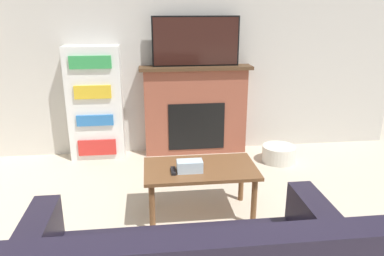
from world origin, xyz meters
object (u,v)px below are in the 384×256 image
at_px(tv, 196,41).
at_px(storage_basket, 279,154).
at_px(fireplace, 196,110).
at_px(coffee_table, 200,174).
at_px(bookshelf, 95,104).

xyz_separation_m(tv, storage_basket, (0.98, -0.43, -1.33)).
bearing_deg(storage_basket, fireplace, 155.45).
bearing_deg(tv, fireplace, 90.00).
distance_m(coffee_table, bookshelf, 1.91).
bearing_deg(bookshelf, coffee_table, -54.89).
height_order(tv, storage_basket, tv).
xyz_separation_m(tv, coffee_table, (-0.16, -1.55, -1.02)).
distance_m(fireplace, coffee_table, 1.58).
xyz_separation_m(fireplace, bookshelf, (-1.24, -0.02, 0.13)).
xyz_separation_m(tv, bookshelf, (-1.24, -0.00, -0.73)).
bearing_deg(bookshelf, storage_basket, -10.84).
height_order(coffee_table, bookshelf, bookshelf).
bearing_deg(bookshelf, fireplace, 1.03).
bearing_deg(fireplace, storage_basket, -24.55).
bearing_deg(storage_basket, tv, 156.41).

